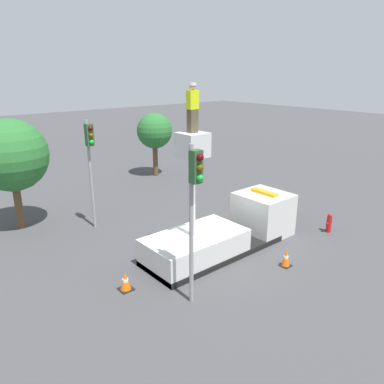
# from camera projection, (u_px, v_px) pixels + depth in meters

# --- Properties ---
(ground_plane) EXTENTS (120.00, 120.00, 0.00)m
(ground_plane) POSITION_uv_depth(u_px,v_px,m) (214.00, 252.00, 16.00)
(ground_plane) COLOR #424244
(bucket_truck) EXTENTS (7.39, 2.33, 5.25)m
(bucket_truck) POSITION_uv_depth(u_px,v_px,m) (226.00, 230.00, 16.17)
(bucket_truck) COLOR black
(bucket_truck) RESTS_ON ground
(worker) EXTENTS (0.40, 0.26, 1.75)m
(worker) POSITION_uv_depth(u_px,v_px,m) (193.00, 108.00, 13.36)
(worker) COLOR brown
(worker) RESTS_ON bucket_truck
(traffic_light_pole) EXTENTS (0.34, 0.57, 5.37)m
(traffic_light_pole) POSITION_uv_depth(u_px,v_px,m) (194.00, 196.00, 11.34)
(traffic_light_pole) COLOR gray
(traffic_light_pole) RESTS_ON ground
(traffic_light_across) EXTENTS (0.34, 0.57, 5.27)m
(traffic_light_across) POSITION_uv_depth(u_px,v_px,m) (90.00, 154.00, 17.36)
(traffic_light_across) COLOR gray
(traffic_light_across) RESTS_ON ground
(fire_hydrant) EXTENTS (0.48, 0.24, 0.94)m
(fire_hydrant) POSITION_uv_depth(u_px,v_px,m) (329.00, 223.00, 17.89)
(fire_hydrant) COLOR red
(fire_hydrant) RESTS_ON ground
(traffic_cone_rear) EXTENTS (0.49, 0.49, 0.69)m
(traffic_cone_rear) POSITION_uv_depth(u_px,v_px,m) (125.00, 281.00, 13.20)
(traffic_cone_rear) COLOR black
(traffic_cone_rear) RESTS_ON ground
(traffic_cone_curbside) EXTENTS (0.41, 0.41, 0.71)m
(traffic_cone_curbside) POSITION_uv_depth(u_px,v_px,m) (286.00, 258.00, 14.80)
(traffic_cone_curbside) COLOR black
(traffic_cone_curbside) RESTS_ON ground
(tree_left_bg) EXTENTS (3.41, 3.41, 5.36)m
(tree_left_bg) POSITION_uv_depth(u_px,v_px,m) (11.00, 156.00, 17.41)
(tree_left_bg) COLOR brown
(tree_left_bg) RESTS_ON ground
(tree_right_bg) EXTENTS (2.52, 2.52, 4.57)m
(tree_right_bg) POSITION_uv_depth(u_px,v_px,m) (155.00, 131.00, 26.73)
(tree_right_bg) COLOR brown
(tree_right_bg) RESTS_ON ground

